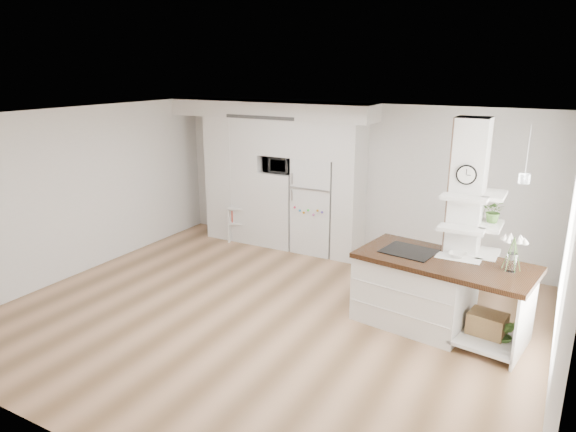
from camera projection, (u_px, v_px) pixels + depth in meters
name	position (u px, v px, depth m)	size (l,w,h in m)	color
floor	(266.00, 315.00, 7.08)	(7.00, 6.00, 0.01)	tan
room	(264.00, 184.00, 6.56)	(7.04, 6.04, 2.72)	white
cabinet_wall	(273.00, 166.00, 9.58)	(4.00, 0.71, 2.70)	white
refrigerator	(317.00, 205.00, 9.34)	(0.78, 0.69, 1.75)	white
column	(470.00, 225.00, 6.55)	(0.69, 0.90, 2.70)	silver
window	(567.00, 247.00, 5.30)	(2.40, 2.40, 0.00)	white
pendant_light	(399.00, 174.00, 5.83)	(0.12, 0.12, 0.10)	white
kitchen_island	(423.00, 289.00, 6.70)	(2.29, 1.33, 1.54)	white
bookshelf	(246.00, 226.00, 10.03)	(0.66, 0.52, 0.69)	white
floor_plant_a	(506.00, 335.00, 6.12)	(0.23, 0.19, 0.43)	#416A2A
floor_plant_b	(522.00, 279.00, 7.74)	(0.24, 0.24, 0.43)	#416A2A
microwave	(280.00, 164.00, 9.44)	(0.54, 0.37, 0.30)	#2D2D2D
shelf_plant	(494.00, 211.00, 6.53)	(0.27, 0.23, 0.30)	#416A2A
decor_bowl	(457.00, 255.00, 6.49)	(0.22, 0.22, 0.05)	white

